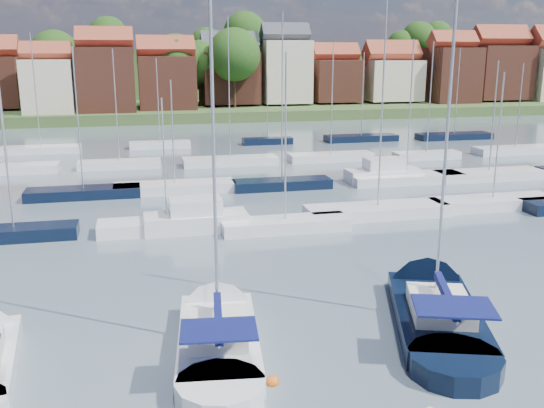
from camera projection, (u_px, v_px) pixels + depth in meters
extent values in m
plane|color=#425059|center=(228.00, 172.00, 61.61)|extent=(260.00, 260.00, 0.00)
cube|color=silver|center=(218.00, 344.00, 24.92)|extent=(4.09, 8.02, 1.20)
cone|color=silver|center=(216.00, 298.00, 29.56)|extent=(3.62, 4.09, 3.21)
cylinder|color=silver|center=(221.00, 396.00, 21.20)|extent=(3.56, 3.56, 1.20)
cube|color=silver|center=(218.00, 329.00, 24.17)|extent=(2.61, 3.45, 0.70)
cylinder|color=#B2B2B7|center=(214.00, 157.00, 23.53)|extent=(0.14, 0.14, 14.27)
cylinder|color=#B2B2B7|center=(218.00, 321.00, 22.93)|extent=(0.60, 4.26, 0.10)
cube|color=#0F144D|center=(218.00, 317.00, 22.89)|extent=(0.77, 4.07, 0.35)
cube|color=#0F144D|center=(219.00, 330.00, 21.51)|extent=(2.93, 2.23, 0.08)
cube|color=black|center=(436.00, 319.00, 27.21)|extent=(6.15, 9.34, 1.20)
cone|color=black|center=(420.00, 276.00, 32.42)|extent=(4.75, 5.12, 3.60)
cylinder|color=black|center=(455.00, 368.00, 23.05)|extent=(4.56, 4.56, 1.20)
cube|color=silver|center=(440.00, 305.00, 26.40)|extent=(3.53, 4.21, 0.70)
cylinder|color=#B2B2B7|center=(448.00, 122.00, 25.63)|extent=(0.14, 0.14, 16.36)
cylinder|color=#B2B2B7|center=(446.00, 298.00, 25.04)|extent=(1.62, 4.58, 0.10)
cube|color=#0F144D|center=(447.00, 295.00, 25.00)|extent=(1.73, 4.42, 0.35)
cube|color=#0F144D|center=(454.00, 307.00, 23.46)|extent=(3.59, 3.02, 0.08)
sphere|color=#D85914|center=(273.00, 384.00, 22.41)|extent=(0.48, 0.48, 0.48)
sphere|color=#D85914|center=(459.00, 293.00, 30.88)|extent=(0.42, 0.42, 0.42)
cube|color=black|center=(14.00, 234.00, 39.47)|extent=(8.01, 2.24, 1.00)
cylinder|color=#B2B2B7|center=(5.00, 150.00, 38.10)|extent=(0.12, 0.12, 10.16)
cube|color=silver|center=(167.00, 226.00, 41.25)|extent=(9.22, 2.58, 1.00)
cylinder|color=#B2B2B7|center=(164.00, 160.00, 40.12)|extent=(0.12, 0.12, 8.18)
cube|color=silver|center=(285.00, 226.00, 41.44)|extent=(8.78, 2.46, 1.00)
cylinder|color=#B2B2B7|center=(286.00, 138.00, 39.95)|extent=(0.12, 0.12, 11.06)
cube|color=silver|center=(378.00, 212.00, 45.01)|extent=(10.79, 3.02, 1.00)
cylinder|color=#B2B2B7|center=(382.00, 104.00, 43.05)|extent=(0.12, 0.12, 14.87)
cube|color=silver|center=(492.00, 204.00, 47.43)|extent=(10.13, 2.84, 1.00)
cylinder|color=#B2B2B7|center=(499.00, 136.00, 46.13)|extent=(0.12, 0.12, 9.59)
cube|color=silver|center=(196.00, 223.00, 41.44)|extent=(7.00, 2.60, 1.40)
cube|color=silver|center=(196.00, 208.00, 41.17)|extent=(3.50, 2.20, 1.30)
cube|color=black|center=(84.00, 194.00, 50.72)|extent=(9.30, 2.60, 1.00)
cylinder|color=#B2B2B7|center=(78.00, 119.00, 49.18)|extent=(0.12, 0.12, 11.48)
cube|color=silver|center=(175.00, 188.00, 52.70)|extent=(10.40, 2.91, 1.00)
cylinder|color=#B2B2B7|center=(173.00, 132.00, 51.50)|extent=(0.12, 0.12, 8.77)
cube|color=black|center=(282.00, 185.00, 54.02)|extent=(8.80, 2.46, 1.00)
cylinder|color=#B2B2B7|center=(282.00, 98.00, 52.14)|extent=(0.12, 0.12, 14.33)
cube|color=silver|center=(406.00, 179.00, 56.46)|extent=(10.73, 3.00, 1.00)
cylinder|color=#B2B2B7|center=(410.00, 108.00, 54.84)|extent=(0.12, 0.12, 12.14)
cube|color=silver|center=(488.00, 175.00, 58.08)|extent=(10.48, 2.93, 1.00)
cylinder|color=#B2B2B7|center=(494.00, 117.00, 56.69)|extent=(0.12, 0.12, 10.28)
cube|color=silver|center=(383.00, 177.00, 56.80)|extent=(7.00, 2.60, 1.40)
cube|color=silver|center=(384.00, 165.00, 56.53)|extent=(3.50, 2.20, 1.30)
cube|color=silver|center=(8.00, 170.00, 60.86)|extent=(9.71, 2.72, 1.00)
cylinder|color=#B2B2B7|center=(0.00, 90.00, 58.91)|extent=(0.12, 0.12, 14.88)
cube|color=silver|center=(120.00, 165.00, 63.47)|extent=(8.49, 2.38, 1.00)
cylinder|color=#B2B2B7|center=(116.00, 106.00, 61.95)|extent=(0.12, 0.12, 11.31)
cube|color=silver|center=(230.00, 162.00, 65.26)|extent=(10.16, 2.85, 1.00)
cylinder|color=#B2B2B7|center=(229.00, 88.00, 63.34)|extent=(0.12, 0.12, 14.59)
cube|color=silver|center=(331.00, 158.00, 67.81)|extent=(9.53, 2.67, 1.00)
cylinder|color=#B2B2B7|center=(332.00, 99.00, 66.22)|extent=(0.12, 0.12, 11.91)
cube|color=silver|center=(427.00, 156.00, 68.84)|extent=(7.62, 2.13, 1.00)
cylinder|color=#B2B2B7|center=(430.00, 98.00, 67.23)|extent=(0.12, 0.12, 12.13)
cube|color=silver|center=(515.00, 151.00, 72.45)|extent=(10.17, 2.85, 1.00)
cylinder|color=#B2B2B7|center=(520.00, 105.00, 71.13)|extent=(0.12, 0.12, 9.73)
cube|color=silver|center=(41.00, 150.00, 72.84)|extent=(9.24, 2.59, 1.00)
cylinder|color=#B2B2B7|center=(35.00, 90.00, 71.10)|extent=(0.12, 0.12, 13.17)
cube|color=silver|center=(160.00, 145.00, 76.58)|extent=(7.57, 2.12, 1.00)
cylinder|color=#B2B2B7|center=(158.00, 100.00, 75.20)|extent=(0.12, 0.12, 10.24)
cube|color=black|center=(267.00, 142.00, 79.72)|extent=(6.58, 1.84, 1.00)
cylinder|color=#B2B2B7|center=(267.00, 107.00, 78.62)|extent=(0.12, 0.12, 8.01)
cube|color=black|center=(361.00, 139.00, 82.45)|extent=(9.92, 2.78, 1.00)
cylinder|color=#B2B2B7|center=(363.00, 94.00, 80.99)|extent=(0.12, 0.12, 10.92)
cube|color=black|center=(454.00, 137.00, 84.33)|extent=(10.55, 2.95, 1.00)
cylinder|color=#B2B2B7|center=(457.00, 91.00, 82.79)|extent=(0.12, 0.12, 11.51)
cube|color=#445A2D|center=(176.00, 105.00, 134.33)|extent=(200.00, 70.00, 3.00)
cube|color=#445A2D|center=(168.00, 78.00, 156.81)|extent=(200.00, 60.00, 14.00)
cube|color=beige|center=(49.00, 87.00, 101.58)|extent=(8.09, 8.80, 8.96)
cube|color=brown|center=(46.00, 53.00, 100.23)|extent=(8.25, 4.00, 4.00)
cube|color=brown|center=(107.00, 80.00, 104.22)|extent=(9.36, 10.17, 10.97)
cube|color=brown|center=(104.00, 40.00, 102.59)|extent=(9.54, 4.63, 4.63)
cube|color=brown|center=(167.00, 83.00, 108.23)|extent=(9.90, 8.56, 9.42)
cube|color=brown|center=(166.00, 49.00, 106.77)|extent=(10.10, 4.90, 4.90)
cube|color=brown|center=(230.00, 78.00, 115.40)|extent=(10.59, 8.93, 9.49)
cube|color=#383A42|center=(229.00, 45.00, 113.91)|extent=(10.80, 5.24, 5.24)
cube|color=beige|center=(285.00, 72.00, 116.60)|extent=(9.01, 8.61, 11.65)
cube|color=#383A42|center=(285.00, 34.00, 114.89)|extent=(9.19, 4.46, 4.46)
cube|color=brown|center=(334.00, 80.00, 120.42)|extent=(9.10, 9.34, 8.00)
cube|color=brown|center=(335.00, 54.00, 119.16)|extent=(9.28, 4.50, 4.50)
cube|color=beige|center=(390.00, 80.00, 122.57)|extent=(10.86, 9.59, 7.88)
cube|color=brown|center=(392.00, 54.00, 121.27)|extent=(11.07, 5.37, 5.37)
cube|color=brown|center=(450.00, 76.00, 122.33)|extent=(9.18, 9.96, 10.97)
cube|color=brown|center=(453.00, 42.00, 120.70)|extent=(9.36, 4.54, 4.54)
cube|color=brown|center=(497.00, 72.00, 125.87)|extent=(11.39, 9.67, 10.76)
cube|color=brown|center=(501.00, 39.00, 124.21)|extent=(11.62, 5.64, 5.64)
cylinder|color=#382619|center=(417.00, 66.00, 143.04)|extent=(0.50, 0.50, 4.47)
sphere|color=#2B5019|center=(418.00, 39.00, 141.54)|extent=(8.18, 8.18, 8.18)
cylinder|color=#382619|center=(201.00, 95.00, 114.28)|extent=(0.50, 0.50, 4.46)
sphere|color=#2B5019|center=(200.00, 62.00, 112.79)|extent=(8.15, 8.15, 8.15)
cylinder|color=#382619|center=(245.00, 67.00, 132.41)|extent=(0.50, 0.50, 5.15)
sphere|color=#2B5019|center=(245.00, 33.00, 130.69)|extent=(9.41, 9.41, 9.41)
cylinder|color=#382619|center=(110.00, 67.00, 128.72)|extent=(0.50, 0.50, 4.56)
sphere|color=#2B5019|center=(108.00, 36.00, 127.20)|extent=(8.34, 8.34, 8.34)
cylinder|color=#382619|center=(58.00, 92.00, 117.30)|extent=(0.50, 0.50, 5.15)
sphere|color=#2B5019|center=(55.00, 55.00, 115.58)|extent=(9.42, 9.42, 9.42)
cylinder|color=#382619|center=(246.00, 93.00, 124.86)|extent=(0.50, 0.50, 3.77)
sphere|color=#2B5019|center=(246.00, 68.00, 123.61)|extent=(6.89, 6.89, 6.89)
cylinder|color=#382619|center=(235.00, 94.00, 110.67)|extent=(0.50, 0.50, 5.21)
sphere|color=#2B5019|center=(234.00, 55.00, 108.92)|extent=(9.53, 9.53, 9.53)
cylinder|color=#382619|center=(466.00, 92.00, 132.35)|extent=(0.50, 0.50, 2.97)
sphere|color=#2B5019|center=(467.00, 74.00, 131.35)|extent=(5.44, 5.44, 5.44)
cylinder|color=#382619|center=(177.00, 95.00, 111.19)|extent=(0.50, 0.50, 4.84)
sphere|color=#2B5019|center=(176.00, 58.00, 109.57)|extent=(8.85, 8.85, 8.85)
cylinder|color=#382619|center=(400.00, 67.00, 142.44)|extent=(0.50, 0.50, 3.72)
sphere|color=#2B5019|center=(401.00, 45.00, 141.20)|extent=(6.80, 6.80, 6.80)
cylinder|color=#382619|center=(450.00, 93.00, 123.44)|extent=(0.50, 0.50, 4.05)
sphere|color=#2B5019|center=(452.00, 65.00, 122.09)|extent=(7.40, 7.40, 7.40)
cylinder|color=#382619|center=(207.00, 70.00, 130.41)|extent=(0.50, 0.50, 3.93)
sphere|color=#2B5019|center=(207.00, 44.00, 129.10)|extent=(7.19, 7.19, 7.19)
cylinder|color=#382619|center=(331.00, 93.00, 124.18)|extent=(0.50, 0.50, 3.82)
sphere|color=#2B5019|center=(332.00, 67.00, 122.90)|extent=(6.99, 6.99, 6.99)
cylinder|color=#382619|center=(85.00, 101.00, 107.28)|extent=(0.50, 0.50, 3.48)
sphere|color=#2B5019|center=(83.00, 74.00, 106.11)|extent=(6.37, 6.37, 6.37)
cylinder|color=#382619|center=(444.00, 92.00, 132.52)|extent=(0.50, 0.50, 2.99)
sphere|color=#2B5019|center=(446.00, 73.00, 131.53)|extent=(5.46, 5.46, 5.46)
cylinder|color=#382619|center=(200.00, 97.00, 117.40)|extent=(0.50, 0.50, 3.25)
sphere|color=#2B5019|center=(200.00, 74.00, 116.32)|extent=(5.94, 5.94, 5.94)
cylinder|color=#382619|center=(165.00, 98.00, 117.61)|extent=(0.50, 0.50, 2.98)
sphere|color=#2B5019|center=(164.00, 76.00, 116.62)|extent=(5.46, 5.46, 5.46)
cylinder|color=#382619|center=(435.00, 61.00, 150.41)|extent=(0.50, 0.50, 4.29)
sphere|color=#2B5019|center=(437.00, 37.00, 148.98)|extent=(7.84, 7.84, 7.84)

